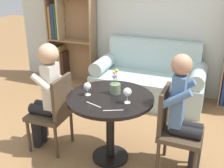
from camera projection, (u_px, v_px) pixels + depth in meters
ground_plane at (110, 157)px, 3.16m from camera, size 16.00×16.00×0.00m
back_wall at (159, 11)px, 4.41m from camera, size 5.20×0.05×2.70m
round_table at (110, 110)px, 2.93m from camera, size 0.90×0.90×0.75m
couch at (149, 81)px, 4.44m from camera, size 1.71×0.80×0.92m
bookshelf_left at (67, 42)px, 5.06m from camera, size 0.85×0.28×1.57m
chair_left at (54, 110)px, 3.15m from camera, size 0.43×0.43×0.90m
chair_right at (174, 127)px, 2.82m from camera, size 0.43×0.43×0.90m
person_left at (46, 93)px, 3.10m from camera, size 0.42×0.34×1.26m
person_right at (185, 113)px, 2.72m from camera, size 0.42×0.34×1.26m
wine_glass_left at (87, 87)px, 2.87m from camera, size 0.08×0.08×0.14m
wine_glass_right at (127, 92)px, 2.70m from camera, size 0.08×0.08×0.16m
flower_vase at (115, 87)px, 2.92m from camera, size 0.11×0.11×0.26m
knife_left_setting at (113, 110)px, 2.59m from camera, size 0.18×0.09×0.00m
fork_left_setting at (94, 105)px, 2.70m from camera, size 0.18×0.07×0.00m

